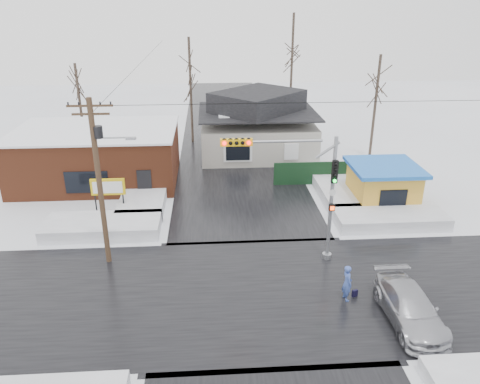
{
  "coord_description": "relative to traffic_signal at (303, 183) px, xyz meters",
  "views": [
    {
      "loc": [
        -2.3,
        -19.12,
        13.45
      ],
      "look_at": [
        -0.64,
        5.69,
        3.0
      ],
      "focal_mm": 35.0,
      "sensor_mm": 36.0,
      "label": 1
    }
  ],
  "objects": [
    {
      "name": "road_ew",
      "position": [
        -2.43,
        -2.97,
        -4.53
      ],
      "size": [
        120.0,
        10.0,
        0.02
      ],
      "primitive_type": "cube",
      "color": "black",
      "rests_on": "ground"
    },
    {
      "name": "fence",
      "position": [
        4.07,
        11.03,
        -3.64
      ],
      "size": [
        8.0,
        0.12,
        1.8
      ],
      "primitive_type": "cube",
      "color": "black",
      "rests_on": "ground"
    },
    {
      "name": "marquee_sign",
      "position": [
        -11.43,
        6.53,
        -2.62
      ],
      "size": [
        2.2,
        0.21,
        2.55
      ],
      "color": "black",
      "rests_on": "ground"
    },
    {
      "name": "tree_far_mid",
      "position": [
        3.57,
        25.03,
        5.0
      ],
      "size": [
        3.0,
        3.0,
        12.0
      ],
      "color": "#332821",
      "rests_on": "ground"
    },
    {
      "name": "snowbank_nside_w",
      "position": [
        -9.43,
        9.03,
        -4.14
      ],
      "size": [
        3.0,
        8.0,
        0.8
      ],
      "primitive_type": "cube",
      "color": "white",
      "rests_on": "ground"
    },
    {
      "name": "traffic_signal",
      "position": [
        0.0,
        0.0,
        0.0
      ],
      "size": [
        6.05,
        0.68,
        7.0
      ],
      "color": "gray",
      "rests_on": "ground"
    },
    {
      "name": "tree_far_left",
      "position": [
        -6.43,
        23.03,
        3.41
      ],
      "size": [
        3.0,
        3.0,
        10.0
      ],
      "color": "#332821",
      "rests_on": "ground"
    },
    {
      "name": "house",
      "position": [
        -0.43,
        19.03,
        -1.92
      ],
      "size": [
        10.4,
        8.4,
        5.76
      ],
      "color": "#BCB7AA",
      "rests_on": "ground"
    },
    {
      "name": "kiosk",
      "position": [
        7.07,
        7.03,
        -3.08
      ],
      "size": [
        4.6,
        4.6,
        2.88
      ],
      "color": "gold",
      "rests_on": "ground"
    },
    {
      "name": "car",
      "position": [
        3.9,
        -5.58,
        -3.81
      ],
      "size": [
        2.09,
        5.04,
        1.46
      ],
      "primitive_type": "imported",
      "rotation": [
        0.0,
        0.0,
        0.01
      ],
      "color": "#B1B2B9",
      "rests_on": "ground"
    },
    {
      "name": "brick_building",
      "position": [
        -13.43,
        13.03,
        -2.46
      ],
      "size": [
        12.2,
        8.2,
        4.12
      ],
      "color": "brown",
      "rests_on": "ground"
    },
    {
      "name": "snowbank_ne",
      "position": [
        6.57,
        4.03,
        -4.14
      ],
      "size": [
        7.0,
        3.0,
        0.8
      ],
      "primitive_type": "cube",
      "color": "white",
      "rests_on": "ground"
    },
    {
      "name": "shopping_bag",
      "position": [
        2.06,
        -3.6,
        -4.36
      ],
      "size": [
        0.3,
        0.21,
        0.35
      ],
      "primitive_type": "cube",
      "rotation": [
        0.0,
        0.0,
        0.34
      ],
      "color": "black",
      "rests_on": "ground"
    },
    {
      "name": "utility_pole",
      "position": [
        -10.36,
        0.53,
        0.57
      ],
      "size": [
        3.15,
        0.44,
        9.0
      ],
      "color": "#382619",
      "rests_on": "ground"
    },
    {
      "name": "snowbank_nside_e",
      "position": [
        4.57,
        9.03,
        -4.14
      ],
      "size": [
        3.0,
        8.0,
        0.8
      ],
      "primitive_type": "cube",
      "color": "white",
      "rests_on": "ground"
    },
    {
      "name": "road_ns",
      "position": [
        -2.43,
        -2.97,
        -4.53
      ],
      "size": [
        10.0,
        120.0,
        0.02
      ],
      "primitive_type": "cube",
      "color": "black",
      "rests_on": "ground"
    },
    {
      "name": "snowbank_nw",
      "position": [
        -11.43,
        4.03,
        -4.14
      ],
      "size": [
        7.0,
        3.0,
        0.8
      ],
      "primitive_type": "cube",
      "color": "white",
      "rests_on": "ground"
    },
    {
      "name": "tree_far_west",
      "position": [
        -16.43,
        21.03,
        1.82
      ],
      "size": [
        3.0,
        3.0,
        8.0
      ],
      "color": "#332821",
      "rests_on": "ground"
    },
    {
      "name": "pedestrian",
      "position": [
        1.57,
        -3.78,
        -3.62
      ],
      "size": [
        0.54,
        0.73,
        1.83
      ],
      "primitive_type": "imported",
      "rotation": [
        0.0,
        0.0,
        1.74
      ],
      "color": "#3C56AA",
      "rests_on": "ground"
    },
    {
      "name": "ground",
      "position": [
        -2.43,
        -2.97,
        -4.54
      ],
      "size": [
        120.0,
        120.0,
        0.0
      ],
      "primitive_type": "plane",
      "color": "white",
      "rests_on": "ground"
    },
    {
      "name": "tree_far_right",
      "position": [
        9.57,
        17.03,
        2.62
      ],
      "size": [
        3.0,
        3.0,
        9.0
      ],
      "color": "#332821",
      "rests_on": "ground"
    }
  ]
}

